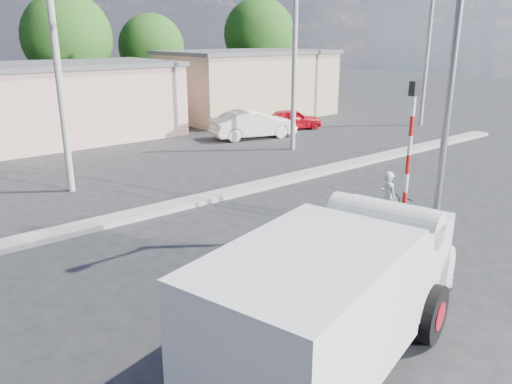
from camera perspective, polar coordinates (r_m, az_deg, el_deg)
ground_plane at (r=11.05m, az=12.80°, el=-12.49°), size 120.00×120.00×0.00m
median at (r=16.63m, az=-9.18°, el=-1.52°), size 40.00×0.80×0.16m
truck at (r=8.56m, az=9.79°, el=-11.00°), size 6.46×3.71×2.52m
bicycle at (r=14.49m, az=14.65°, el=-2.82°), size 2.18×1.10×1.10m
cyclist at (r=14.41m, az=14.72°, el=-1.91°), size 0.48×0.64×1.59m
car_cream at (r=27.57m, az=-0.31°, el=7.77°), size 4.91×2.77×1.53m
car_red at (r=30.26m, az=4.16°, el=8.31°), size 3.85×2.40×1.22m
traffic_pole at (r=13.40m, az=17.10°, el=4.46°), size 0.28×0.18×4.36m
streetlight at (r=13.74m, az=21.35°, el=14.37°), size 2.34×0.22×9.00m
building_row at (r=29.28m, az=-21.61°, el=9.84°), size 37.80×7.30×4.44m
tree_row at (r=36.05m, az=-21.32°, el=15.69°), size 43.62×7.43×8.42m
utility_poles at (r=20.89m, az=-7.50°, el=13.62°), size 35.40×0.24×8.00m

